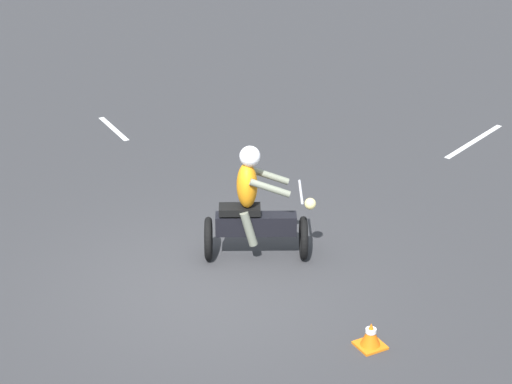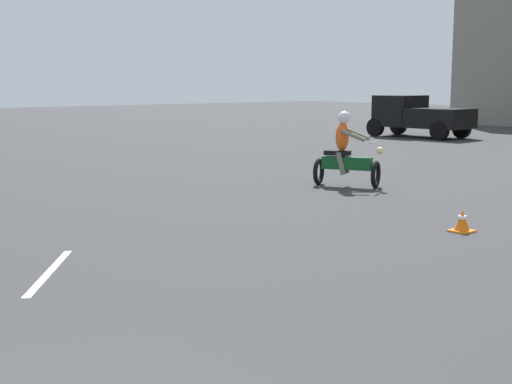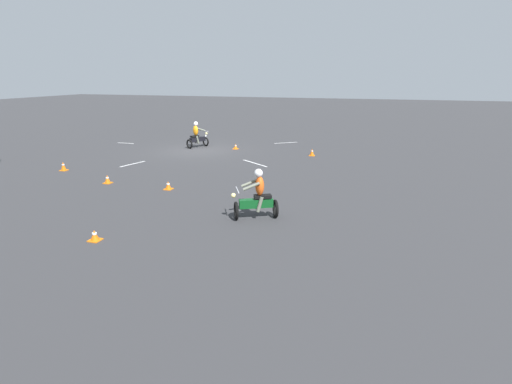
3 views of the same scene
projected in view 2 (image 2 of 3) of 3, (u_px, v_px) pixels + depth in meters
motorcycle_rider_background at (346, 154)px, 15.67m from camera, size 1.52×1.18×1.66m
pickup_truck at (418, 115)px, 29.68m from camera, size 4.27×2.25×1.73m
traffic_cone_mid_left at (462, 222)px, 10.96m from camera, size 0.32×0.32×0.34m
lane_stripe_nw at (49, 272)px, 8.66m from camera, size 1.78×1.37×0.01m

